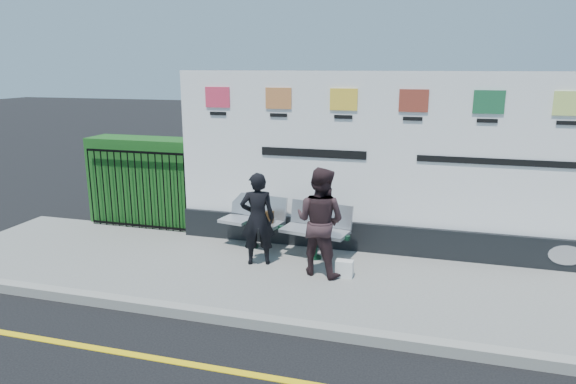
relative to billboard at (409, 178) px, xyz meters
The scene contains 10 objects.
pavement 1.98m from the billboard, 110.32° to the right, with size 14.00×3.00×0.12m, color gray.
kerb 3.19m from the billboard, 99.95° to the right, with size 14.00×0.18×0.14m, color gray.
billboard is the anchor object (origin of this frame).
hedge 5.11m from the billboard, behind, with size 2.35×0.70×1.70m, color #1A521A.
railing 5.10m from the billboard, behind, with size 2.05×0.06×1.54m, color black, non-canonical shape.
bench 2.33m from the billboard, 165.46° to the right, with size 2.28×0.59×0.49m, color #ADAFB6, non-canonical shape.
woman_left 2.56m from the billboard, 153.72° to the right, with size 0.54×0.36×1.49m, color black.
woman_right 1.78m from the billboard, 135.11° to the right, with size 0.80×0.62×1.64m, color #322124.
handbag_brown 2.46m from the billboard, 168.56° to the right, with size 0.25×0.11×0.20m, color black.
carrier_bag_white 1.91m from the billboard, 122.90° to the right, with size 0.26×0.15×0.26m, color silver.
Camera 1 is at (0.82, -4.54, 3.21)m, focal length 32.00 mm.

